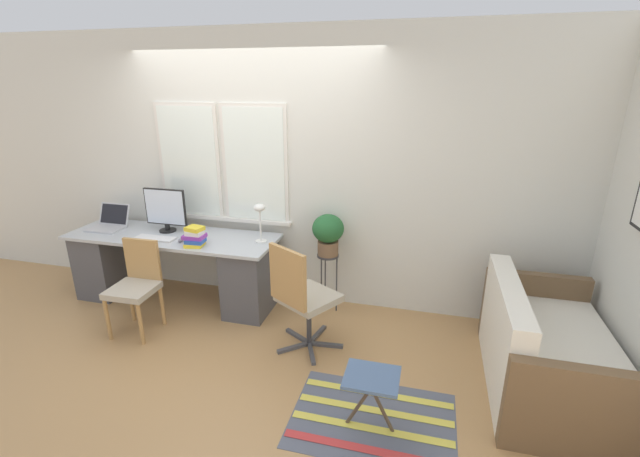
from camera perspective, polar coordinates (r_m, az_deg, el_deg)
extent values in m
plane|color=tan|center=(4.27, -11.52, -12.53)|extent=(14.00, 14.00, 0.00)
cube|color=silver|center=(4.42, -8.43, 7.64)|extent=(9.00, 0.06, 2.70)
cube|color=silver|center=(4.71, -17.01, 8.49)|extent=(0.70, 0.02, 1.20)
cube|color=white|center=(4.70, -17.07, 8.47)|extent=(0.63, 0.01, 1.13)
cube|color=silver|center=(4.37, -8.64, 8.35)|extent=(0.70, 0.02, 1.20)
cube|color=white|center=(4.36, -8.69, 8.32)|extent=(0.63, 0.01, 1.13)
cube|color=silver|center=(4.67, -12.43, 1.41)|extent=(1.48, 0.11, 0.04)
cube|color=#B2B7BC|center=(4.60, -19.13, -1.03)|extent=(2.17, 0.67, 0.03)
cube|color=#4C4C51|center=(5.23, -26.47, -3.92)|extent=(0.40, 0.59, 0.70)
cube|color=#4C4C51|center=(4.35, -9.22, -6.55)|extent=(0.40, 0.59, 0.70)
cube|color=#B7B7BC|center=(5.03, -26.69, -0.07)|extent=(0.35, 0.24, 0.02)
cube|color=#B7B7BC|center=(5.11, -25.73, 1.75)|extent=(0.35, 0.10, 0.22)
cube|color=black|center=(5.11, -25.77, 1.76)|extent=(0.32, 0.08, 0.19)
cylinder|color=black|center=(4.73, -19.63, -0.24)|extent=(0.17, 0.17, 0.02)
cylinder|color=black|center=(4.72, -19.68, 0.25)|extent=(0.05, 0.05, 0.07)
cube|color=black|center=(4.66, -19.94, 2.73)|extent=(0.46, 0.02, 0.38)
cube|color=silver|center=(4.65, -20.02, 2.68)|extent=(0.43, 0.01, 0.35)
cube|color=silver|center=(4.53, -21.12, -1.23)|extent=(0.41, 0.14, 0.02)
ellipsoid|color=slate|center=(4.37, -18.07, -1.48)|extent=(0.04, 0.07, 0.04)
cylinder|color=white|center=(4.20, -7.86, -1.67)|extent=(0.11, 0.11, 0.01)
cylinder|color=white|center=(4.15, -7.96, 0.41)|extent=(0.02, 0.02, 0.31)
ellipsoid|color=white|center=(4.10, -8.07, 2.77)|extent=(0.11, 0.11, 0.07)
cube|color=yellow|center=(4.23, -16.35, -2.00)|extent=(0.19, 0.19, 0.04)
cube|color=#2851B2|center=(4.21, -16.27, -1.59)|extent=(0.18, 0.15, 0.04)
cube|color=purple|center=(4.22, -16.40, -1.01)|extent=(0.21, 0.16, 0.04)
cube|color=white|center=(4.20, -16.37, -0.54)|extent=(0.15, 0.13, 0.04)
cube|color=yellow|center=(4.19, -16.38, -0.01)|extent=(0.18, 0.16, 0.04)
cylinder|color=#B2844C|center=(4.32, -26.48, -10.66)|extent=(0.04, 0.04, 0.42)
cylinder|color=#B2844C|center=(4.13, -22.83, -11.52)|extent=(0.04, 0.04, 0.42)
cylinder|color=#B2844C|center=(4.54, -23.87, -8.79)|extent=(0.04, 0.04, 0.42)
cylinder|color=#B2844C|center=(4.36, -20.31, -9.49)|extent=(0.04, 0.04, 0.42)
cube|color=#B2A893|center=(4.24, -23.75, -7.55)|extent=(0.40, 0.38, 0.06)
cube|color=#B2844C|center=(4.29, -22.60, -3.77)|extent=(0.35, 0.04, 0.39)
cube|color=#47474C|center=(4.01, -2.97, -14.16)|extent=(0.28, 0.19, 0.03)
cube|color=#47474C|center=(3.86, -3.55, -15.56)|extent=(0.25, 0.22, 0.03)
cube|color=#47474C|center=(3.79, -1.16, -16.29)|extent=(0.15, 0.29, 0.03)
cube|color=#47474C|center=(3.89, 0.80, -15.24)|extent=(0.30, 0.06, 0.03)
cube|color=#47474C|center=(4.02, -0.38, -13.97)|extent=(0.10, 0.30, 0.03)
cylinder|color=#333338|center=(3.80, -1.48, -12.30)|extent=(0.04, 0.04, 0.41)
cube|color=#B2A893|center=(3.68, -1.51, -9.19)|extent=(0.60, 0.59, 0.06)
cube|color=#B2844C|center=(3.43, -4.34, -6.47)|extent=(0.37, 0.24, 0.48)
cube|color=white|center=(3.74, 28.16, -15.43)|extent=(0.83, 1.22, 0.46)
cube|color=white|center=(3.47, 23.76, -9.69)|extent=(0.16, 1.22, 0.36)
cube|color=brown|center=(3.17, 31.09, -20.47)|extent=(0.83, 0.09, 0.65)
cube|color=brown|center=(4.25, 26.50, -9.43)|extent=(0.83, 0.09, 0.65)
cylinder|color=#333338|center=(4.18, 1.06, -3.60)|extent=(0.21, 0.21, 0.02)
cylinder|color=#333338|center=(4.29, 2.22, -7.47)|extent=(0.01, 0.01, 0.59)
cylinder|color=#333338|center=(4.39, 0.70, -6.83)|extent=(0.01, 0.01, 0.59)
cylinder|color=#333338|center=(4.25, 0.19, -7.72)|extent=(0.01, 0.01, 0.59)
cylinder|color=brown|center=(4.15, 1.07, -2.59)|extent=(0.20, 0.20, 0.14)
ellipsoid|color=#235B2D|center=(4.08, 1.09, 0.01)|extent=(0.30, 0.30, 0.27)
cube|color=#565B6B|center=(3.24, 7.04, -23.96)|extent=(1.11, 0.79, 0.01)
cube|color=#C63838|center=(3.05, 6.27, -27.21)|extent=(1.09, 0.06, 0.00)
cube|color=#DBCC4C|center=(3.18, 6.80, -24.97)|extent=(1.09, 0.06, 0.00)
cube|color=#DBCC4C|center=(3.30, 7.28, -22.89)|extent=(1.09, 0.06, 0.00)
cube|color=#DBCC4C|center=(3.44, 7.70, -20.97)|extent=(1.09, 0.06, 0.00)
cube|color=slate|center=(2.93, 6.93, -19.11)|extent=(0.35, 0.30, 0.02)
cylinder|color=#4C3D2D|center=(3.07, 5.53, -22.02)|extent=(0.21, 0.02, 0.40)
cylinder|color=#4C3D2D|center=(3.06, 8.00, -22.30)|extent=(0.21, 0.02, 0.40)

